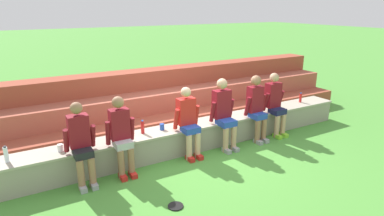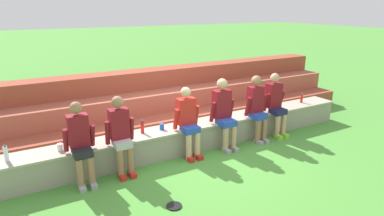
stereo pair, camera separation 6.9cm
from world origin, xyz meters
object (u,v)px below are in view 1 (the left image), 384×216
at_px(plastic_cup_middle, 162,127).
at_px(person_far_left, 81,142).
at_px(plastic_cup_left_end, 60,148).
at_px(person_left_of_center, 121,134).
at_px(water_bottle_near_right, 6,154).
at_px(person_center, 188,120).
at_px(person_right_of_center, 224,112).
at_px(water_bottle_mid_right, 301,98).
at_px(person_rightmost_edge, 275,103).
at_px(person_far_right, 257,106).
at_px(frisbee, 176,206).
at_px(water_bottle_center_gap, 143,127).
at_px(water_bottle_near_left, 259,107).

bearing_deg(plastic_cup_middle, person_far_left, -167.90).
bearing_deg(plastic_cup_middle, plastic_cup_left_end, -178.44).
distance_m(person_left_of_center, water_bottle_near_right, 1.74).
relative_size(person_center, person_right_of_center, 0.94).
distance_m(person_center, person_right_of_center, 0.81).
bearing_deg(plastic_cup_middle, water_bottle_mid_right, 0.04).
bearing_deg(person_rightmost_edge, plastic_cup_left_end, 177.16).
distance_m(person_center, plastic_cup_left_end, 2.29).
bearing_deg(water_bottle_near_right, person_far_right, -3.32).
distance_m(person_rightmost_edge, frisbee, 3.60).
xyz_separation_m(person_left_of_center, person_far_right, (2.96, 0.01, 0.03)).
relative_size(person_far_left, plastic_cup_left_end, 11.27).
relative_size(person_right_of_center, plastic_cup_middle, 11.89).
relative_size(person_rightmost_edge, plastic_cup_middle, 11.59).
height_order(person_left_of_center, person_center, person_left_of_center).
relative_size(person_far_left, plastic_cup_middle, 11.35).
height_order(person_far_right, water_bottle_center_gap, person_far_right).
height_order(person_left_of_center, person_right_of_center, person_right_of_center).
bearing_deg(frisbee, person_far_right, 27.35).
height_order(person_left_of_center, person_far_right, person_far_right).
bearing_deg(person_far_left, person_left_of_center, 0.15).
xyz_separation_m(person_center, water_bottle_near_left, (1.93, 0.21, -0.08)).
distance_m(water_bottle_center_gap, frisbee, 1.83).
xyz_separation_m(person_right_of_center, frisbee, (-1.82, -1.39, -0.75)).
xyz_separation_m(person_far_right, plastic_cup_middle, (-2.06, 0.32, -0.18)).
distance_m(person_left_of_center, person_rightmost_edge, 3.54).
bearing_deg(person_rightmost_edge, person_far_right, -175.05).
bearing_deg(person_far_left, water_bottle_mid_right, 3.64).
distance_m(person_far_left, water_bottle_mid_right, 5.33).
relative_size(water_bottle_near_right, plastic_cup_left_end, 2.18).
bearing_deg(person_center, person_rightmost_edge, 0.13).
xyz_separation_m(person_far_left, person_right_of_center, (2.80, 0.04, 0.05)).
distance_m(water_bottle_center_gap, water_bottle_near_left, 2.74).
xyz_separation_m(water_bottle_near_left, plastic_cup_middle, (-2.35, 0.07, -0.06)).
bearing_deg(person_far_right, person_rightmost_edge, 4.95).
distance_m(person_rightmost_edge, water_bottle_near_right, 5.26).
bearing_deg(person_far_left, person_far_right, 0.21).
distance_m(person_far_right, water_bottle_near_left, 0.40).
bearing_deg(person_rightmost_edge, person_left_of_center, -179.00).
bearing_deg(person_center, water_bottle_near_left, 6.08).
distance_m(person_left_of_center, plastic_cup_middle, 0.98).
relative_size(person_far_left, water_bottle_mid_right, 5.66).
xyz_separation_m(water_bottle_near_right, plastic_cup_left_end, (0.77, 0.00, -0.06)).
relative_size(person_far_right, frisbee, 6.18).
bearing_deg(person_right_of_center, plastic_cup_left_end, 175.40).
height_order(water_bottle_mid_right, plastic_cup_middle, water_bottle_mid_right).
bearing_deg(water_bottle_center_gap, person_far_right, -7.83).
xyz_separation_m(person_right_of_center, water_bottle_center_gap, (-1.62, 0.31, -0.13)).
xyz_separation_m(person_left_of_center, person_rightmost_edge, (3.54, 0.06, 0.02)).
distance_m(person_far_left, person_right_of_center, 2.80).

